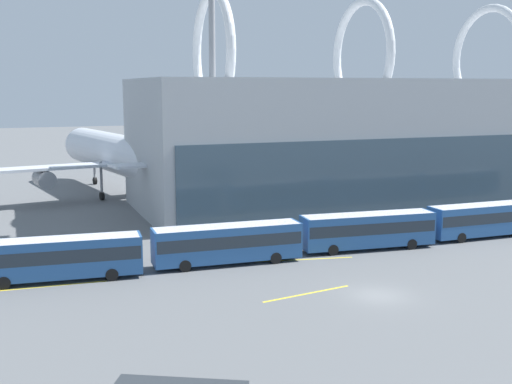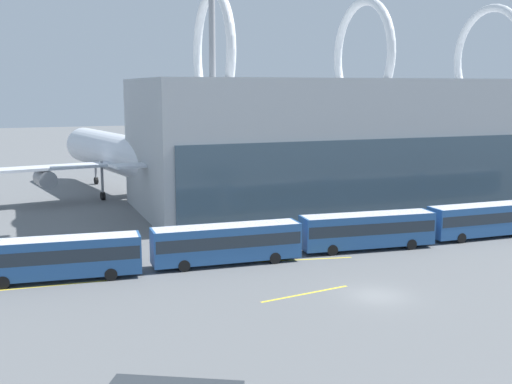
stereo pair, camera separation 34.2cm
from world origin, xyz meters
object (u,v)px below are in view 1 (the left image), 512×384
object	(u,v)px
shuttle_bus_2	(228,242)
floodlight_mast	(212,75)
airliner_at_gate_far	(124,155)
shuttle_bus_3	(368,229)
shuttle_bus_4	(487,218)
shuttle_bus_1	(58,256)
airliner_parked_remote	(413,148)

from	to	relation	value
shuttle_bus_2	floodlight_mast	xyz separation A→B (m)	(3.58, 15.34, 14.39)
airliner_at_gate_far	floodlight_mast	size ratio (longest dim) A/B	1.66
airliner_at_gate_far	floodlight_mast	world-z (taller)	floodlight_mast
shuttle_bus_3	floodlight_mast	distance (m)	23.34
airliner_at_gate_far	shuttle_bus_3	distance (m)	41.29
shuttle_bus_2	shuttle_bus_4	size ratio (longest dim) A/B	1.01
shuttle_bus_2	shuttle_bus_3	world-z (taller)	same
shuttle_bus_2	floodlight_mast	distance (m)	21.33
shuttle_bus_4	shuttle_bus_1	bearing A→B (deg)	-179.26
floodlight_mast	shuttle_bus_2	bearing A→B (deg)	-103.12
shuttle_bus_1	airliner_at_gate_far	bearing A→B (deg)	78.24
airliner_at_gate_far	shuttle_bus_2	world-z (taller)	airliner_at_gate_far
shuttle_bus_1	floodlight_mast	xyz separation A→B (m)	(17.46, 15.12, 14.39)
shuttle_bus_1	shuttle_bus_3	distance (m)	27.77
shuttle_bus_1	shuttle_bus_2	size ratio (longest dim) A/B	1.01
shuttle_bus_1	shuttle_bus_4	distance (m)	41.66
airliner_at_gate_far	shuttle_bus_4	world-z (taller)	airliner_at_gate_far
airliner_parked_remote	shuttle_bus_4	size ratio (longest dim) A/B	2.98
airliner_parked_remote	shuttle_bus_2	distance (m)	60.16
airliner_at_gate_far	shuttle_bus_1	bearing A→B (deg)	152.87
shuttle_bus_3	airliner_at_gate_far	bearing A→B (deg)	118.46
shuttle_bus_2	floodlight_mast	world-z (taller)	floodlight_mast
floodlight_mast	airliner_at_gate_far	bearing A→B (deg)	104.72
shuttle_bus_4	floodlight_mast	world-z (taller)	floodlight_mast
shuttle_bus_2	shuttle_bus_4	distance (m)	27.77
airliner_at_gate_far	shuttle_bus_3	bearing A→B (deg)	-166.84
airliner_parked_remote	shuttle_bus_1	size ratio (longest dim) A/B	2.95
shuttle_bus_1	shuttle_bus_2	xyz separation A→B (m)	(13.89, -0.21, 0.00)
shuttle_bus_1	shuttle_bus_3	size ratio (longest dim) A/B	1.00
airliner_parked_remote	shuttle_bus_2	world-z (taller)	airliner_parked_remote
shuttle_bus_1	shuttle_bus_2	world-z (taller)	same
shuttle_bus_2	shuttle_bus_1	bearing A→B (deg)	-178.02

